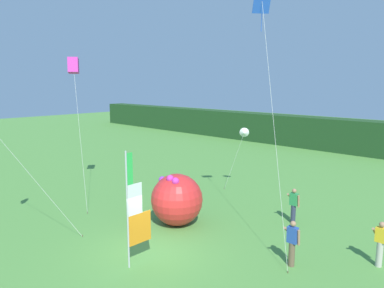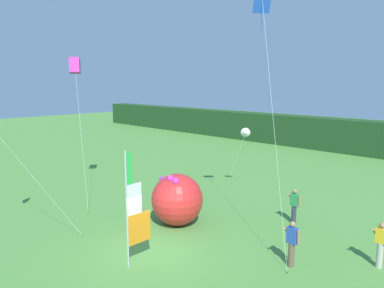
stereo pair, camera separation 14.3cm
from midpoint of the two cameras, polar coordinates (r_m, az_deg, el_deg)
name	(u,v)px [view 2 (the right image)]	position (r m, az deg, el deg)	size (l,w,h in m)	color
ground_plane	(146,252)	(14.43, -7.00, -16.69)	(120.00, 120.00, 0.00)	#518E3D
distant_treeline	(378,139)	(35.57, 27.54, 0.72)	(80.00, 2.40, 3.08)	#1E421E
banner_flag	(134,211)	(12.84, -8.88, -10.45)	(0.06, 1.03, 4.17)	#B7B7BC
person_near_banner	(292,243)	(13.46, 15.88, -14.82)	(0.55, 0.48, 1.67)	brown
person_mid_field	(294,205)	(17.31, 16.16, -9.31)	(0.55, 0.48, 1.64)	#2D334C
person_far_left	(381,244)	(14.54, 28.04, -13.79)	(0.55, 0.48, 1.65)	#B7B2A3
inflatable_balloon	(177,199)	(16.46, -2.13, -8.78)	(2.35, 2.35, 2.42)	red
kite_magenta_box_0	(75,66)	(21.06, -17.92, 11.73)	(3.50, 1.72, 7.78)	brown
kite_blue_diamond_1	(264,14)	(15.24, 11.57, 19.59)	(3.28, 2.68, 10.05)	brown
kite_white_delta_2	(245,133)	(21.12, 8.67, 1.70)	(1.39, 0.74, 3.82)	brown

